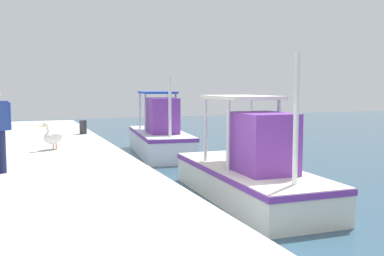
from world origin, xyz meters
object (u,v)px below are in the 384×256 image
Objects in this scene: fishing_boat_second at (251,172)px; pelican at (53,136)px; mooring_bollard_nearest at (83,127)px; fishing_boat_nearest at (160,136)px.

fishing_boat_second is 6.03× the size of pelican.
mooring_bollard_nearest is at bearing -162.78° from fishing_boat_second.
fishing_boat_second is 6.04m from pelican.
pelican is 1.64× the size of mooring_bollard_nearest.
fishing_boat_nearest is 6.10× the size of pelican.
fishing_boat_nearest is at bearing 123.92° from pelican.
fishing_boat_nearest is 9.99× the size of mooring_bollard_nearest.
fishing_boat_second is (7.25, -0.10, -0.06)m from fishing_boat_nearest.
pelican reaches higher than mooring_bollard_nearest.
mooring_bollard_nearest is (-1.21, -2.73, 0.34)m from fishing_boat_nearest.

